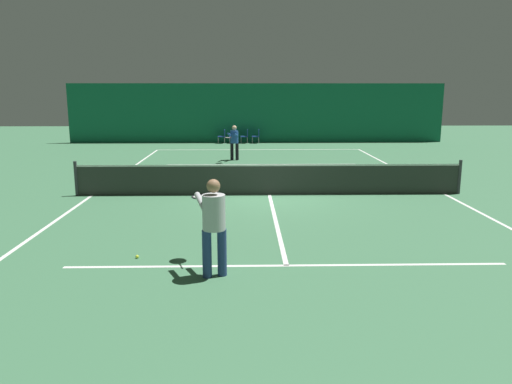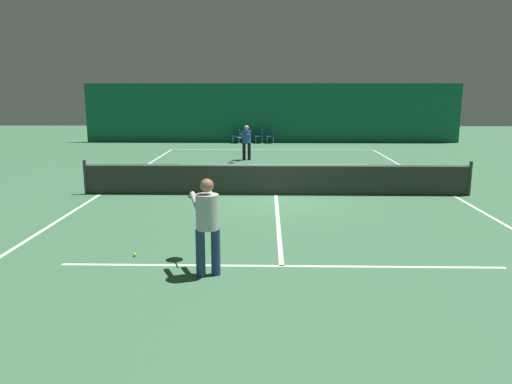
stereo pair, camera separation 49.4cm
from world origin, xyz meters
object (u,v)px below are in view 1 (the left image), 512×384
Objects in this scene: player_near at (213,220)px; courtside_chair_3 at (257,135)px; tennis_net at (269,179)px; tennis_ball at (137,257)px; courtside_chair_0 at (223,135)px; courtside_chair_1 at (234,135)px; player_far at (234,140)px; courtside_chair_2 at (245,135)px.

player_near is 2.06× the size of courtside_chair_3.
tennis_net is 181.82× the size of tennis_ball.
tennis_net reaches higher than courtside_chair_0.
tennis_net is 14.29× the size of courtside_chair_3.
player_far is at bearing 1.18° from courtside_chair_1.
courtside_chair_2 is at bearing 90.00° from courtside_chair_0.
courtside_chair_1 is 1.00× the size of courtside_chair_3.
player_far is (-1.24, 7.83, 0.42)m from tennis_net.
courtside_chair_0 is 1.00× the size of courtside_chair_3.
courtside_chair_3 is at bearing 90.00° from courtside_chair_2.
courtside_chair_1 is 21.19m from tennis_ball.
player_near is (-1.31, -6.86, 0.50)m from tennis_net.
courtside_chair_3 is (2.08, 0.00, 0.00)m from courtside_chair_0.
tennis_net reaches higher than courtside_chair_2.
tennis_ball is at bearing 9.21° from player_far.
tennis_ball is (-2.16, -21.13, -0.45)m from courtside_chair_2.
courtside_chair_1 is at bearing 86.02° from tennis_ball.
player_far is 7.51m from courtside_chair_3.
player_far reaches higher than courtside_chair_0.
courtside_chair_0 is 12.73× the size of tennis_ball.
courtside_chair_0 is (-0.78, 22.08, -0.52)m from player_near.
courtside_chair_0 is at bearing 87.90° from tennis_ball.
courtside_chair_2 reaches higher than tennis_ball.
player_near is 2.06× the size of courtside_chair_1.
player_far reaches higher than tennis_net.
tennis_ball is at bearing 40.48° from player_near.
courtside_chair_0 is at bearing -157.53° from player_far.
player_far is 7.42m from courtside_chair_2.
courtside_chair_2 is 12.73× the size of tennis_ball.
player_far is (0.07, 14.69, -0.08)m from player_near.
tennis_ball is (-2.86, -21.13, -0.45)m from courtside_chair_3.
courtside_chair_2 is at bearing -90.00° from courtside_chair_3.
tennis_net is 14.29× the size of courtside_chair_1.
tennis_ball is (-1.47, -21.13, -0.45)m from courtside_chair_1.
courtside_chair_1 is 1.00× the size of courtside_chair_2.
player_near is at bearing -100.84° from tennis_net.
courtside_chair_2 is 1.00× the size of courtside_chair_3.
player_near is 22.09m from courtside_chair_2.
tennis_ball is at bearing -3.98° from courtside_chair_1.
player_far is 7.41m from courtside_chair_1.
player_far is at bearing 99.04° from tennis_net.
player_near reaches higher than courtside_chair_3.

